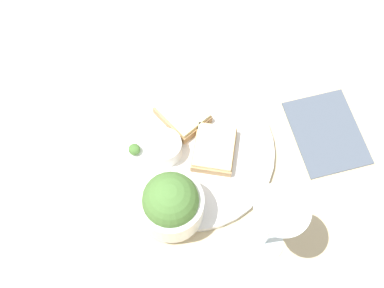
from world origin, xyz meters
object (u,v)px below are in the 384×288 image
Objects in this scene: salad_bowl at (171,203)px; cheese_toast_far at (182,114)px; sauce_ramekin at (164,147)px; wine_glass at (276,221)px; cheese_toast_near at (214,149)px; napkin at (327,132)px.

salad_bowl is 1.13× the size of cheese_toast_far.
sauce_ramekin is 0.24m from wine_glass.
cheese_toast_far is at bearing 8.60° from cheese_toast_near.
salad_bowl reaches higher than sauce_ramekin.
cheese_toast_near is at bearing -171.40° from cheese_toast_far.
cheese_toast_near is 1.15× the size of cheese_toast_far.
cheese_toast_near is 0.21m from napkin.
napkin is at bearing -108.50° from cheese_toast_near.
wine_glass is (-0.17, 0.01, 0.10)m from cheese_toast_near.
wine_glass is (-0.25, -0.00, 0.10)m from cheese_toast_far.
wine_glass is 0.26m from napkin.
wine_glass is at bearing 176.49° from cheese_toast_near.
cheese_toast_near is at bearing 71.50° from napkin.
salad_bowl is at bearing 156.96° from sauce_ramekin.
wine_glass reaches higher than cheese_toast_far.
cheese_toast_far is (0.14, -0.10, -0.03)m from salad_bowl.
cheese_toast_far is at bearing 54.18° from napkin.
cheese_toast_near is (0.06, -0.11, -0.03)m from salad_bowl.
sauce_ramekin is at bearing 125.73° from cheese_toast_far.
napkin is at bearing -91.75° from salad_bowl.
cheese_toast_near and cheese_toast_far have the same top height.
napkin is (-0.11, -0.26, -0.03)m from sauce_ramekin.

